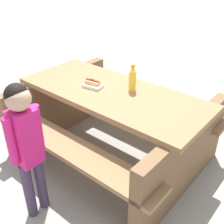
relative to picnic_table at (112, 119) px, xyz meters
name	(u,v)px	position (x,y,z in m)	size (l,w,h in m)	color
ground_plane	(112,155)	(0.00, 0.00, -0.44)	(30.00, 30.00, 0.00)	gray
picnic_table	(112,119)	(0.00, 0.00, 0.00)	(1.82, 1.42, 0.75)	olive
soda_bottle	(132,79)	(-0.14, -0.12, 0.42)	(0.07, 0.07, 0.25)	yellow
hotdog_tray	(93,84)	(0.19, 0.06, 0.34)	(0.20, 0.14, 0.08)	white
child_in_coat	(25,138)	(0.03, 0.93, 0.28)	(0.18, 0.28, 1.14)	#3F334C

